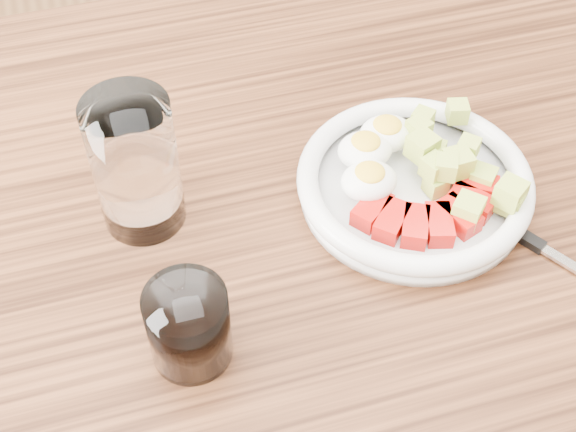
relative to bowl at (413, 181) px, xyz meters
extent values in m
cube|color=brown|center=(-0.12, -0.03, -0.04)|extent=(1.50, 0.90, 0.04)
cylinder|color=white|center=(0.00, 0.00, -0.01)|extent=(0.22, 0.22, 0.01)
torus|color=white|center=(0.00, 0.00, 0.00)|extent=(0.23, 0.23, 0.02)
cube|color=#BC110C|center=(-0.05, -0.02, 0.00)|extent=(0.05, 0.04, 0.02)
cube|color=#BC110C|center=(-0.04, -0.04, 0.00)|extent=(0.05, 0.05, 0.02)
cube|color=#BC110C|center=(-0.02, -0.06, 0.00)|extent=(0.04, 0.05, 0.02)
cube|color=#BC110C|center=(0.00, -0.06, 0.00)|extent=(0.03, 0.05, 0.02)
cube|color=#BC110C|center=(0.02, -0.06, 0.00)|extent=(0.04, 0.05, 0.02)
cube|color=#BC110C|center=(0.04, -0.04, 0.00)|extent=(0.04, 0.05, 0.02)
cube|color=#BC110C|center=(0.05, -0.02, 0.00)|extent=(0.05, 0.04, 0.02)
ellipsoid|color=white|center=(-0.04, 0.04, 0.01)|extent=(0.06, 0.05, 0.03)
ellipsoid|color=yellow|center=(-0.04, 0.04, 0.03)|extent=(0.03, 0.03, 0.01)
ellipsoid|color=white|center=(-0.01, 0.06, 0.01)|extent=(0.06, 0.05, 0.03)
ellipsoid|color=yellow|center=(-0.01, 0.06, 0.03)|extent=(0.03, 0.03, 0.01)
ellipsoid|color=white|center=(-0.05, 0.00, 0.01)|extent=(0.06, 0.05, 0.03)
ellipsoid|color=yellow|center=(-0.05, 0.00, 0.03)|extent=(0.03, 0.03, 0.01)
cube|color=#BAC54C|center=(0.07, -0.06, 0.01)|extent=(0.03, 0.03, 0.02)
cube|color=#BAC54C|center=(0.02, -0.01, 0.00)|extent=(0.02, 0.02, 0.02)
cube|color=#BAC54C|center=(0.02, -0.01, 0.03)|extent=(0.03, 0.03, 0.02)
cube|color=#BAC54C|center=(0.07, -0.06, 0.02)|extent=(0.03, 0.03, 0.02)
cube|color=#BAC54C|center=(0.07, 0.06, 0.02)|extent=(0.02, 0.02, 0.02)
cube|color=#BAC54C|center=(0.02, 0.05, 0.02)|extent=(0.03, 0.03, 0.02)
cube|color=#BAC54C|center=(0.01, 0.02, 0.02)|extent=(0.03, 0.03, 0.03)
cube|color=#BAC54C|center=(0.03, 0.06, 0.02)|extent=(0.03, 0.03, 0.02)
cube|color=#BAC54C|center=(0.06, 0.01, 0.02)|extent=(0.03, 0.03, 0.02)
cube|color=#BAC54C|center=(0.03, 0.02, 0.01)|extent=(0.03, 0.03, 0.02)
cube|color=#BAC54C|center=(0.02, -0.01, 0.02)|extent=(0.03, 0.03, 0.02)
cube|color=#BAC54C|center=(0.06, -0.02, 0.01)|extent=(0.03, 0.03, 0.02)
cube|color=#BAC54C|center=(0.03, -0.06, 0.01)|extent=(0.04, 0.04, 0.03)
cube|color=#BAC54C|center=(0.04, -0.01, 0.02)|extent=(0.03, 0.03, 0.03)
cube|color=black|center=(0.07, -0.06, -0.02)|extent=(0.06, 0.08, 0.01)
cube|color=silver|center=(0.11, -0.12, -0.02)|extent=(0.04, 0.05, 0.00)
cylinder|color=white|center=(-0.26, 0.05, 0.05)|extent=(0.08, 0.08, 0.14)
cylinder|color=white|center=(-0.25, -0.11, 0.02)|extent=(0.07, 0.07, 0.08)
cylinder|color=black|center=(-0.25, -0.11, 0.02)|extent=(0.06, 0.06, 0.07)
camera|label=1|loc=(-0.27, -0.48, 0.58)|focal=50.00mm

